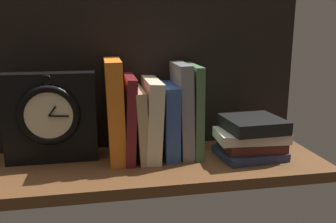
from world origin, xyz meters
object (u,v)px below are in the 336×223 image
(book_cream_twain, at_px, (153,118))
(book_green_romantic, at_px, (193,110))
(book_tan_shortstories, at_px, (140,123))
(book_gray_chess, at_px, (182,109))
(book_maroon_dawkins, at_px, (129,117))
(book_stack_side, at_px, (251,137))
(book_blue_modern, at_px, (168,120))
(book_orange_pandolfini, at_px, (115,110))
(framed_clock, at_px, (51,117))

(book_cream_twain, relative_size, book_green_romantic, 0.85)
(book_tan_shortstories, distance_m, book_gray_chess, 0.11)
(book_maroon_dawkins, xyz_separation_m, book_stack_side, (0.29, -0.06, -0.05))
(book_green_romantic, bearing_deg, book_blue_modern, 180.00)
(book_orange_pandolfini, relative_size, book_gray_chess, 1.05)
(book_orange_pandolfini, bearing_deg, book_gray_chess, 0.00)
(book_blue_modern, distance_m, framed_clock, 0.28)
(framed_clock, bearing_deg, book_stack_side, -7.31)
(book_orange_pandolfini, relative_size, book_maroon_dawkins, 1.19)
(book_stack_side, bearing_deg, book_cream_twain, 166.65)
(book_maroon_dawkins, relative_size, book_blue_modern, 1.13)
(book_maroon_dawkins, relative_size, framed_clock, 0.95)
(book_blue_modern, distance_m, book_stack_side, 0.21)
(book_tan_shortstories, xyz_separation_m, book_gray_chess, (0.11, 0.00, 0.03))
(book_tan_shortstories, bearing_deg, book_maroon_dawkins, 180.00)
(book_cream_twain, distance_m, book_gray_chess, 0.08)
(framed_clock, bearing_deg, book_maroon_dawkins, -1.64)
(book_green_romantic, bearing_deg, book_tan_shortstories, -180.00)
(book_orange_pandolfini, relative_size, book_green_romantic, 1.07)
(book_cream_twain, bearing_deg, book_tan_shortstories, -180.00)
(book_maroon_dawkins, bearing_deg, book_cream_twain, -0.00)
(book_green_romantic, xyz_separation_m, framed_clock, (-0.34, 0.01, -0.00))
(book_tan_shortstories, bearing_deg, book_green_romantic, 0.00)
(book_blue_modern, bearing_deg, book_gray_chess, 0.00)
(book_cream_twain, bearing_deg, book_stack_side, -13.35)
(book_orange_pandolfini, bearing_deg, book_blue_modern, 0.00)
(framed_clock, xyz_separation_m, book_stack_side, (0.48, -0.06, -0.06))
(framed_clock, bearing_deg, book_tan_shortstories, -1.43)
(book_tan_shortstories, distance_m, framed_clock, 0.21)
(book_cream_twain, bearing_deg, book_maroon_dawkins, 180.00)
(book_stack_side, bearing_deg, book_maroon_dawkins, 169.24)
(book_blue_modern, relative_size, framed_clock, 0.84)
(book_orange_pandolfini, distance_m, book_cream_twain, 0.09)
(book_tan_shortstories, bearing_deg, framed_clock, 178.57)
(book_cream_twain, bearing_deg, framed_clock, 178.76)
(book_blue_modern, distance_m, book_green_romantic, 0.07)
(book_gray_chess, bearing_deg, book_maroon_dawkins, 180.00)
(book_orange_pandolfini, relative_size, book_cream_twain, 1.26)
(book_orange_pandolfini, height_order, framed_clock, book_orange_pandolfini)
(book_blue_modern, bearing_deg, book_cream_twain, 180.00)
(book_gray_chess, height_order, framed_clock, book_gray_chess)
(book_blue_modern, xyz_separation_m, book_stack_side, (0.20, -0.06, -0.04))
(book_stack_side, bearing_deg, book_orange_pandolfini, 170.30)
(book_orange_pandolfini, relative_size, framed_clock, 1.13)
(book_cream_twain, height_order, framed_clock, framed_clock)
(book_maroon_dawkins, distance_m, book_blue_modern, 0.10)
(book_tan_shortstories, bearing_deg, book_cream_twain, 0.00)
(book_orange_pandolfini, relative_size, book_blue_modern, 1.35)
(book_gray_chess, distance_m, framed_clock, 0.31)
(book_cream_twain, xyz_separation_m, framed_clock, (-0.24, 0.01, 0.01))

